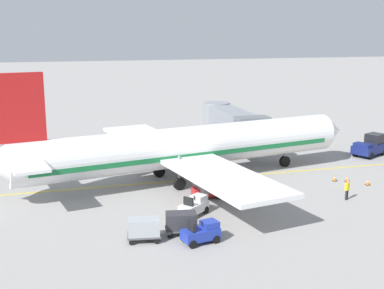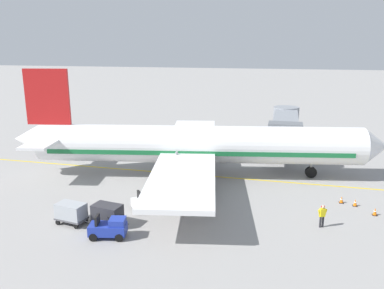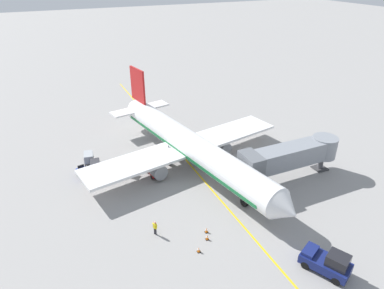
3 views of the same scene
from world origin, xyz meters
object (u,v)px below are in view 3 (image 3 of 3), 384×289
object	(u,v)px
baggage_cart_front	(95,166)
safety_cone_wing_tip	(199,250)
baggage_cart_second_in_train	(89,157)
pushback_tractor	(327,262)
baggage_tug_trailing	(84,173)
parked_airliner	(189,145)
jet_bridge	(291,155)
baggage_tug_lead	(154,171)
safety_cone_nose_right	(207,237)
baggage_tug_spare	(124,168)
safety_cone_nose_left	(207,230)
ground_crew_wing_walker	(155,227)

from	to	relation	value
baggage_cart_front	safety_cone_wing_tip	world-z (taller)	baggage_cart_front
baggage_cart_front	baggage_cart_second_in_train	distance (m)	2.73
pushback_tractor	baggage_tug_trailing	xyz separation A→B (m)	(18.03, -25.43, -0.39)
parked_airliner	jet_bridge	xyz separation A→B (m)	(-10.63, 8.53, 0.27)
baggage_tug_lead	baggage_cart_second_in_train	bearing A→B (deg)	-42.88
parked_airliner	safety_cone_nose_right	xyz separation A→B (m)	(4.41, 14.46, -2.90)
jet_bridge	baggage_tug_spare	world-z (taller)	jet_bridge
baggage_cart_second_in_train	baggage_tug_spare	bearing A→B (deg)	129.90
safety_cone_nose_right	safety_cone_nose_left	bearing A→B (deg)	-112.88
baggage_tug_trailing	safety_cone_nose_right	xyz separation A→B (m)	(-9.78, 17.19, -0.42)
baggage_cart_second_in_train	baggage_tug_lead	bearing A→B (deg)	137.12
parked_airliner	jet_bridge	distance (m)	13.63
baggage_tug_spare	parked_airliner	bearing A→B (deg)	169.07
baggage_cart_second_in_train	safety_cone_nose_left	bearing A→B (deg)	114.19
baggage_cart_front	ground_crew_wing_walker	world-z (taller)	ground_crew_wing_walker
pushback_tractor	ground_crew_wing_walker	distance (m)	17.10
jet_bridge	baggage_tug_spare	distance (m)	22.33
baggage_tug_trailing	jet_bridge	bearing A→B (deg)	155.59
baggage_tug_spare	baggage_cart_front	size ratio (longest dim) A/B	0.91
baggage_cart_front	safety_cone_nose_left	xyz separation A→B (m)	(-8.49, 17.14, -0.66)
pushback_tractor	baggage_tug_spare	xyz separation A→B (m)	(12.86, -24.44, -0.39)
safety_cone_nose_left	baggage_cart_front	bearing A→B (deg)	-63.65
baggage_tug_spare	pushback_tractor	bearing A→B (deg)	117.74
parked_airliner	baggage_cart_front	size ratio (longest dim) A/B	12.51
jet_bridge	safety_cone_nose_right	bearing A→B (deg)	21.52
safety_cone_nose_right	safety_cone_wing_tip	size ratio (longest dim) A/B	1.00
baggage_tug_lead	baggage_tug_trailing	world-z (taller)	same
safety_cone_nose_right	parked_airliner	bearing A→B (deg)	-106.95
baggage_tug_trailing	baggage_cart_front	bearing A→B (deg)	-150.94
baggage_cart_second_in_train	safety_cone_nose_right	bearing A→B (deg)	112.15
baggage_tug_spare	ground_crew_wing_walker	world-z (taller)	ground_crew_wing_walker
jet_bridge	baggage_tug_lead	world-z (taller)	jet_bridge
pushback_tractor	baggage_cart_second_in_train	world-z (taller)	pushback_tractor
pushback_tractor	baggage_tug_lead	xyz separation A→B (m)	(9.33, -22.20, -0.39)
baggage_tug_spare	safety_cone_wing_tip	size ratio (longest dim) A/B	4.57
ground_crew_wing_walker	safety_cone_nose_left	xyz separation A→B (m)	(-5.08, 1.98, -0.66)
safety_cone_nose_right	safety_cone_wing_tip	bearing A→B (deg)	38.19
jet_bridge	pushback_tractor	world-z (taller)	jet_bridge
parked_airliner	baggage_tug_trailing	distance (m)	14.66
baggage_tug_spare	baggage_cart_second_in_train	size ratio (longest dim) A/B	0.91
jet_bridge	safety_cone_nose_left	bearing A→B (deg)	18.63
parked_airliner	baggage_cart_second_in_train	bearing A→B (deg)	-26.32
baggage_tug_spare	baggage_cart_front	world-z (taller)	baggage_tug_spare
parked_airliner	safety_cone_nose_left	distance (m)	14.33
parked_airliner	safety_cone_wing_tip	distance (m)	17.00
baggage_tug_lead	safety_cone_nose_left	world-z (taller)	baggage_tug_lead
baggage_cart_front	baggage_cart_second_in_train	world-z (taller)	same
safety_cone_nose_left	baggage_tug_trailing	bearing A→B (deg)	-57.77
jet_bridge	baggage_cart_second_in_train	distance (m)	27.96
jet_bridge	safety_cone_nose_right	distance (m)	16.47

